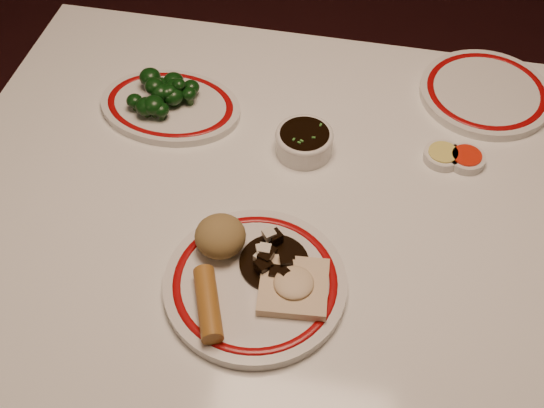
{
  "coord_description": "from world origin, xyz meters",
  "views": [
    {
      "loc": [
        0.09,
        -0.69,
        1.59
      ],
      "look_at": [
        -0.04,
        -0.05,
        0.8
      ],
      "focal_mm": 45.0,
      "sensor_mm": 36.0,
      "label": 1
    }
  ],
  "objects_px": {
    "rice_mound": "(220,236)",
    "broccoli_plate": "(170,106)",
    "stirfry_heap": "(273,259)",
    "main_plate": "(255,284)",
    "fried_wonton": "(294,286)",
    "dining_table": "(301,241)",
    "spring_roll": "(208,304)",
    "broccoli_pile": "(163,92)",
    "soy_bowl": "(304,142)"
  },
  "relations": [
    {
      "from": "rice_mound",
      "to": "broccoli_pile",
      "type": "relative_size",
      "value": 0.64
    },
    {
      "from": "rice_mound",
      "to": "fried_wonton",
      "type": "distance_m",
      "value": 0.13
    },
    {
      "from": "broccoli_plate",
      "to": "broccoli_pile",
      "type": "xyz_separation_m",
      "value": [
        -0.01,
        0.0,
        0.03
      ]
    },
    {
      "from": "main_plate",
      "to": "broccoli_pile",
      "type": "distance_m",
      "value": 0.42
    },
    {
      "from": "fried_wonton",
      "to": "broccoli_pile",
      "type": "height_order",
      "value": "broccoli_pile"
    },
    {
      "from": "stirfry_heap",
      "to": "broccoli_plate",
      "type": "height_order",
      "value": "stirfry_heap"
    },
    {
      "from": "dining_table",
      "to": "broccoli_plate",
      "type": "height_order",
      "value": "broccoli_plate"
    },
    {
      "from": "stirfry_heap",
      "to": "broccoli_pile",
      "type": "height_order",
      "value": "broccoli_pile"
    },
    {
      "from": "rice_mound",
      "to": "fried_wonton",
      "type": "relative_size",
      "value": 0.72
    },
    {
      "from": "rice_mound",
      "to": "broccoli_plate",
      "type": "height_order",
      "value": "rice_mound"
    },
    {
      "from": "rice_mound",
      "to": "soy_bowl",
      "type": "distance_m",
      "value": 0.26
    },
    {
      "from": "rice_mound",
      "to": "broccoli_plate",
      "type": "relative_size",
      "value": 0.28
    },
    {
      "from": "main_plate",
      "to": "spring_roll",
      "type": "xyz_separation_m",
      "value": [
        -0.05,
        -0.06,
        0.02
      ]
    },
    {
      "from": "stirfry_heap",
      "to": "broccoli_pile",
      "type": "xyz_separation_m",
      "value": [
        -0.26,
        0.31,
        0.01
      ]
    },
    {
      "from": "broccoli_plate",
      "to": "broccoli_pile",
      "type": "relative_size",
      "value": 2.29
    },
    {
      "from": "broccoli_plate",
      "to": "fried_wonton",
      "type": "bearing_deg",
      "value": -49.93
    },
    {
      "from": "dining_table",
      "to": "spring_roll",
      "type": "bearing_deg",
      "value": -112.47
    },
    {
      "from": "fried_wonton",
      "to": "stirfry_heap",
      "type": "height_order",
      "value": "stirfry_heap"
    },
    {
      "from": "dining_table",
      "to": "spring_roll",
      "type": "xyz_separation_m",
      "value": [
        -0.09,
        -0.23,
        0.13
      ]
    },
    {
      "from": "dining_table",
      "to": "rice_mound",
      "type": "bearing_deg",
      "value": -131.25
    },
    {
      "from": "spring_roll",
      "to": "stirfry_heap",
      "type": "bearing_deg",
      "value": 31.32
    },
    {
      "from": "main_plate",
      "to": "soy_bowl",
      "type": "height_order",
      "value": "soy_bowl"
    },
    {
      "from": "main_plate",
      "to": "broccoli_plate",
      "type": "height_order",
      "value": "main_plate"
    },
    {
      "from": "main_plate",
      "to": "broccoli_plate",
      "type": "relative_size",
      "value": 1.09
    },
    {
      "from": "dining_table",
      "to": "fried_wonton",
      "type": "xyz_separation_m",
      "value": [
        0.02,
        -0.17,
        0.12
      ]
    },
    {
      "from": "rice_mound",
      "to": "stirfry_heap",
      "type": "height_order",
      "value": "rice_mound"
    },
    {
      "from": "stirfry_heap",
      "to": "fried_wonton",
      "type": "bearing_deg",
      "value": -45.38
    },
    {
      "from": "fried_wonton",
      "to": "stirfry_heap",
      "type": "bearing_deg",
      "value": 134.62
    },
    {
      "from": "fried_wonton",
      "to": "soy_bowl",
      "type": "xyz_separation_m",
      "value": [
        -0.04,
        0.29,
        -0.01
      ]
    },
    {
      "from": "main_plate",
      "to": "fried_wonton",
      "type": "bearing_deg",
      "value": -3.82
    },
    {
      "from": "spring_roll",
      "to": "stirfry_heap",
      "type": "xyz_separation_m",
      "value": [
        0.07,
        0.09,
        -0.0
      ]
    },
    {
      "from": "fried_wonton",
      "to": "rice_mound",
      "type": "bearing_deg",
      "value": 156.48
    },
    {
      "from": "dining_table",
      "to": "soy_bowl",
      "type": "xyz_separation_m",
      "value": [
        -0.02,
        0.12,
        0.11
      ]
    },
    {
      "from": "broccoli_pile",
      "to": "broccoli_plate",
      "type": "bearing_deg",
      "value": -3.94
    },
    {
      "from": "main_plate",
      "to": "soy_bowl",
      "type": "xyz_separation_m",
      "value": [
        0.02,
        0.29,
        0.01
      ]
    },
    {
      "from": "broccoli_plate",
      "to": "main_plate",
      "type": "bearing_deg",
      "value": -55.63
    },
    {
      "from": "broccoli_plate",
      "to": "broccoli_pile",
      "type": "bearing_deg",
      "value": 176.06
    },
    {
      "from": "soy_bowl",
      "to": "spring_roll",
      "type": "bearing_deg",
      "value": -101.95
    },
    {
      "from": "spring_roll",
      "to": "broccoli_pile",
      "type": "xyz_separation_m",
      "value": [
        -0.19,
        0.4,
        0.01
      ]
    },
    {
      "from": "rice_mound",
      "to": "dining_table",
      "type": "bearing_deg",
      "value": 48.75
    },
    {
      "from": "broccoli_plate",
      "to": "soy_bowl",
      "type": "distance_m",
      "value": 0.26
    },
    {
      "from": "main_plate",
      "to": "stirfry_heap",
      "type": "relative_size",
      "value": 2.87
    },
    {
      "from": "main_plate",
      "to": "broccoli_plate",
      "type": "xyz_separation_m",
      "value": [
        -0.23,
        0.34,
        -0.0
      ]
    },
    {
      "from": "rice_mound",
      "to": "stirfry_heap",
      "type": "xyz_separation_m",
      "value": [
        0.08,
        -0.01,
        -0.02
      ]
    },
    {
      "from": "soy_bowl",
      "to": "broccoli_plate",
      "type": "bearing_deg",
      "value": 168.17
    },
    {
      "from": "main_plate",
      "to": "broccoli_pile",
      "type": "relative_size",
      "value": 2.49
    },
    {
      "from": "main_plate",
      "to": "spring_roll",
      "type": "bearing_deg",
      "value": -131.53
    },
    {
      "from": "stirfry_heap",
      "to": "soy_bowl",
      "type": "height_order",
      "value": "stirfry_heap"
    },
    {
      "from": "broccoli_plate",
      "to": "stirfry_heap",
      "type": "bearing_deg",
      "value": -50.55
    },
    {
      "from": "dining_table",
      "to": "stirfry_heap",
      "type": "xyz_separation_m",
      "value": [
        -0.02,
        -0.13,
        0.12
      ]
    }
  ]
}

